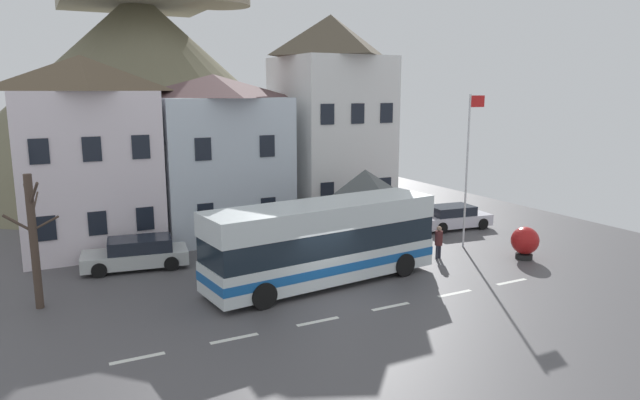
{
  "coord_description": "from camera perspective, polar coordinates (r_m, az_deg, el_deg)",
  "views": [
    {
      "loc": [
        -9.81,
        -18.01,
        7.82
      ],
      "look_at": [
        1.9,
        4.85,
        2.83
      ],
      "focal_mm": 31.94,
      "sensor_mm": 36.0,
      "label": 1
    }
  ],
  "objects": [
    {
      "name": "parked_car_01",
      "position": [
        26.66,
        -17.88,
        -5.12
      ],
      "size": [
        4.73,
        2.51,
        1.36
      ],
      "rotation": [
        0.0,
        0.0,
        2.99
      ],
      "color": "silver",
      "rests_on": "ground_plane"
    },
    {
      "name": "parked_car_00",
      "position": [
        30.17,
        4.26,
        -2.75
      ],
      "size": [
        4.44,
        2.15,
        1.36
      ],
      "rotation": [
        0.0,
        0.0,
        0.04
      ],
      "color": "maroon",
      "rests_on": "ground_plane"
    },
    {
      "name": "pedestrian_01",
      "position": [
        27.24,
        11.81,
        -3.9
      ],
      "size": [
        0.36,
        0.36,
        1.57
      ],
      "color": "#2D2D38",
      "rests_on": "ground_plane"
    },
    {
      "name": "flagpole",
      "position": [
        29.01,
        14.64,
        3.83
      ],
      "size": [
        0.95,
        0.1,
        7.62
      ],
      "color": "silver",
      "rests_on": "ground_plane"
    },
    {
      "name": "hilltop_castle",
      "position": [
        50.81,
        -17.36,
        11.29
      ],
      "size": [
        34.82,
        34.82,
        22.58
      ],
      "color": "#66614A",
      "rests_on": "ground_plane"
    },
    {
      "name": "harbour_buoy",
      "position": [
        28.32,
        19.84,
        -3.94
      ],
      "size": [
        1.29,
        1.29,
        1.54
      ],
      "color": "black",
      "rests_on": "ground_plane"
    },
    {
      "name": "townhouse_01",
      "position": [
        32.02,
        -10.42,
        4.54
      ],
      "size": [
        6.66,
        7.02,
        8.64
      ],
      "color": "silver",
      "rests_on": "ground_plane"
    },
    {
      "name": "transit_bus",
      "position": [
        23.2,
        0.28,
        -4.33
      ],
      "size": [
        10.14,
        3.59,
        3.35
      ],
      "rotation": [
        0.0,
        0.0,
        0.11
      ],
      "color": "silver",
      "rests_on": "ground_plane"
    },
    {
      "name": "public_bench",
      "position": [
        30.16,
        -0.31,
        -3.12
      ],
      "size": [
        1.52,
        0.48,
        0.87
      ],
      "color": "brown",
      "rests_on": "ground_plane"
    },
    {
      "name": "pedestrian_00",
      "position": [
        27.45,
        6.56,
        -3.75
      ],
      "size": [
        0.32,
        0.31,
        1.58
      ],
      "color": "#2D2D38",
      "rests_on": "ground_plane"
    },
    {
      "name": "bus_shelter",
      "position": [
        28.34,
        4.53,
        1.49
      ],
      "size": [
        3.6,
        3.6,
        3.95
      ],
      "color": "#473D33",
      "rests_on": "ground_plane"
    },
    {
      "name": "ground_plane",
      "position": [
        21.96,
        1.38,
        -9.96
      ],
      "size": [
        40.0,
        60.0,
        0.07
      ],
      "color": "#4F4D50"
    },
    {
      "name": "townhouse_02",
      "position": [
        34.24,
        1.05,
        8.02
      ],
      "size": [
        5.63,
        6.35,
        12.09
      ],
      "color": "white",
      "rests_on": "ground_plane"
    },
    {
      "name": "townhouse_00",
      "position": [
        29.87,
        -22.31,
        4.21
      ],
      "size": [
        6.32,
        5.26,
        9.43
      ],
      "color": "white",
      "rests_on": "ground_plane"
    },
    {
      "name": "parked_car_02",
      "position": [
        33.46,
        13.18,
        -1.68
      ],
      "size": [
        4.28,
        2.29,
        1.32
      ],
      "rotation": [
        0.0,
        0.0,
        -0.1
      ],
      "color": "silver",
      "rests_on": "ground_plane"
    },
    {
      "name": "bare_tree_00",
      "position": [
        22.73,
        -26.78,
        -3.4
      ],
      "size": [
        1.8,
        1.93,
        4.93
      ],
      "color": "#47382D",
      "rests_on": "ground_plane"
    }
  ]
}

